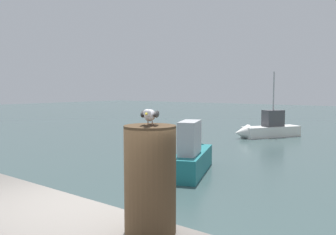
# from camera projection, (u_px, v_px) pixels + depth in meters

# --- Properties ---
(mooring_post) EXTENTS (0.44, 0.44, 0.91)m
(mooring_post) POSITION_uv_depth(u_px,v_px,m) (150.00, 179.00, 2.92)
(mooring_post) COLOR #4C3823
(mooring_post) RESTS_ON harbor_quay
(seagull) EXTENTS (0.24, 0.36, 0.14)m
(seagull) POSITION_uv_depth(u_px,v_px,m) (150.00, 115.00, 2.86)
(seagull) COLOR tan
(seagull) RESTS_ON mooring_post
(boat_teal) EXTENTS (2.14, 3.84, 1.81)m
(boat_teal) POSITION_uv_depth(u_px,v_px,m) (193.00, 155.00, 11.73)
(boat_teal) COLOR #1E7075
(boat_teal) RESTS_ON ground_plane
(boat_white) EXTENTS (3.05, 4.15, 3.95)m
(boat_white) POSITION_uv_depth(u_px,v_px,m) (266.00, 129.00, 20.32)
(boat_white) COLOR silver
(boat_white) RESTS_ON ground_plane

